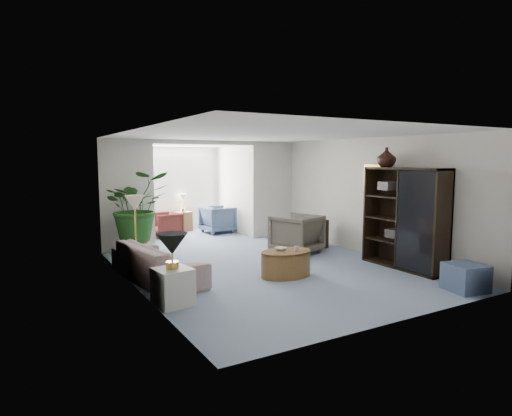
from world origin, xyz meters
TOP-DOWN VIEW (x-y plane):
  - floor at (0.00, 0.00)m, footprint 6.00×6.00m
  - sunroom_floor at (0.00, 4.10)m, footprint 2.60×2.60m
  - back_pier_left at (-1.90, 3.00)m, footprint 1.20×0.12m
  - back_pier_right at (1.90, 3.00)m, footprint 1.20×0.12m
  - back_header at (0.00, 3.00)m, footprint 2.60×0.12m
  - window_pane at (0.00, 5.18)m, footprint 2.20×0.02m
  - window_blinds at (0.00, 5.15)m, footprint 2.20×0.02m
  - framed_picture at (2.46, -0.10)m, footprint 0.04×0.50m
  - sofa at (-2.05, 0.38)m, footprint 1.12×2.23m
  - end_table at (-2.25, -0.97)m, footprint 0.54×0.54m
  - table_lamp at (-2.25, -0.97)m, footprint 0.44×0.44m
  - floor_lamp at (-2.18, 1.29)m, footprint 0.36×0.36m
  - coffee_table at (-0.02, -0.49)m, footprint 1.20×1.20m
  - coffee_bowl at (-0.07, -0.39)m, footprint 0.25×0.25m
  - coffee_cup at (0.13, -0.59)m, footprint 0.12×0.12m
  - wingback_chair at (1.23, 0.96)m, footprint 1.17×1.19m
  - side_table_dark at (1.93, 1.26)m, footprint 0.55×0.44m
  - entertainment_cabinet at (2.23, -1.11)m, footprint 0.46×1.71m
  - cabinet_urn at (2.23, -0.61)m, footprint 0.37×0.37m
  - ottoman at (1.94, -2.61)m, footprint 0.63×0.63m
  - plant_pot at (-1.85, 2.44)m, footprint 0.40×0.40m
  - house_plant at (-1.85, 2.44)m, footprint 1.33×1.16m
  - sunroom_chair_blue at (0.86, 4.23)m, footprint 0.87×0.85m
  - sunroom_chair_maroon at (-0.64, 4.23)m, footprint 0.77×0.75m
  - sunroom_table at (0.11, 4.98)m, footprint 0.48×0.38m
  - shelf_clutter at (2.18, -1.12)m, footprint 0.30×1.20m

SIDE VIEW (x-z plane):
  - floor at x=0.00m, z-range 0.00..0.00m
  - sunroom_floor at x=0.00m, z-range 0.00..0.00m
  - plant_pot at x=-1.85m, z-range 0.00..0.32m
  - ottoman at x=1.94m, z-range 0.00..0.43m
  - coffee_table at x=-0.02m, z-range 0.00..0.45m
  - end_table at x=-2.25m, z-range 0.00..0.53m
  - sunroom_table at x=0.11m, z-range 0.00..0.55m
  - sofa at x=-2.05m, z-range 0.00..0.62m
  - side_table_dark at x=1.93m, z-range 0.00..0.65m
  - sunroom_chair_maroon at x=-0.64m, z-range 0.00..0.66m
  - sunroom_chair_blue at x=0.86m, z-range 0.00..0.75m
  - wingback_chair at x=1.23m, z-range 0.00..0.85m
  - coffee_bowl at x=-0.07m, z-range 0.45..0.50m
  - coffee_cup at x=0.13m, z-range 0.45..0.54m
  - table_lamp at x=-2.25m, z-range 0.73..1.03m
  - shelf_clutter at x=2.18m, z-range 0.41..1.47m
  - entertainment_cabinet at x=2.23m, z-range 0.00..1.90m
  - house_plant at x=-1.85m, z-range 0.32..1.80m
  - back_pier_left at x=-1.90m, z-range 0.00..2.50m
  - back_pier_right at x=1.90m, z-range 0.00..2.50m
  - floor_lamp at x=-2.18m, z-range 1.11..1.39m
  - window_pane at x=0.00m, z-range 0.65..2.15m
  - window_blinds at x=0.00m, z-range 0.65..2.15m
  - framed_picture at x=2.46m, z-range 1.50..1.90m
  - cabinet_urn at x=2.23m, z-range 1.90..2.28m
  - back_header at x=0.00m, z-range 2.40..2.50m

